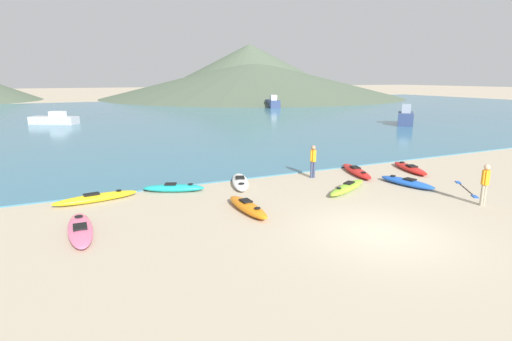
# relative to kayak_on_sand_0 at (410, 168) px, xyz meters

# --- Properties ---
(ground_plane) EXTENTS (400.00, 400.00, 0.00)m
(ground_plane) POSITION_rel_kayak_on_sand_0_xyz_m (-7.60, -6.07, -0.14)
(ground_plane) COLOR tan
(bay_water) EXTENTS (160.00, 70.00, 0.06)m
(bay_water) POSITION_rel_kayak_on_sand_0_xyz_m (-7.60, 37.05, -0.11)
(bay_water) COLOR teal
(bay_water) RESTS_ON ground_plane
(far_hill_midright) EXTENTS (72.66, 72.66, 8.90)m
(far_hill_midright) POSITION_rel_kayak_on_sand_0_xyz_m (26.32, 76.48, 4.31)
(far_hill_midright) COLOR #4C5B47
(far_hill_midright) RESTS_ON ground_plane
(far_hill_right) EXTENTS (53.35, 53.35, 13.25)m
(far_hill_right) POSITION_rel_kayak_on_sand_0_xyz_m (28.31, 82.92, 6.49)
(far_hill_right) COLOR #4C5B47
(far_hill_right) RESTS_ON ground_plane
(kayak_on_sand_0) EXTENTS (1.68, 3.23, 0.32)m
(kayak_on_sand_0) POSITION_rel_kayak_on_sand_0_xyz_m (0.00, 0.00, 0.00)
(kayak_on_sand_0) COLOR red
(kayak_on_sand_0) RESTS_ON ground_plane
(kayak_on_sand_1) EXTENTS (0.75, 3.30, 0.31)m
(kayak_on_sand_1) POSITION_rel_kayak_on_sand_0_xyz_m (-16.20, -2.01, -0.00)
(kayak_on_sand_1) COLOR #E5668C
(kayak_on_sand_1) RESTS_ON ground_plane
(kayak_on_sand_2) EXTENTS (0.73, 2.88, 0.41)m
(kayak_on_sand_2) POSITION_rel_kayak_on_sand_0_xyz_m (-10.53, -2.36, 0.04)
(kayak_on_sand_2) COLOR orange
(kayak_on_sand_2) RESTS_ON ground_plane
(kayak_on_sand_3) EXTENTS (1.74, 3.20, 0.32)m
(kayak_on_sand_3) POSITION_rel_kayak_on_sand_0_xyz_m (-9.27, 1.27, -0.00)
(kayak_on_sand_3) COLOR white
(kayak_on_sand_3) RESTS_ON ground_plane
(kayak_on_sand_4) EXTENTS (3.04, 1.98, 0.36)m
(kayak_on_sand_4) POSITION_rel_kayak_on_sand_0_xyz_m (-5.45, -1.70, 0.02)
(kayak_on_sand_4) COLOR #8CCC2D
(kayak_on_sand_4) RESTS_ON ground_plane
(kayak_on_sand_5) EXTENTS (3.31, 1.09, 0.36)m
(kayak_on_sand_5) POSITION_rel_kayak_on_sand_0_xyz_m (-15.49, 1.33, 0.02)
(kayak_on_sand_5) COLOR yellow
(kayak_on_sand_5) RESTS_ON ground_plane
(kayak_on_sand_6) EXTENTS (2.66, 1.63, 0.38)m
(kayak_on_sand_6) POSITION_rel_kayak_on_sand_0_xyz_m (-12.34, 1.41, 0.03)
(kayak_on_sand_6) COLOR teal
(kayak_on_sand_6) RESTS_ON ground_plane
(kayak_on_sand_7) EXTENTS (1.21, 2.82, 0.35)m
(kayak_on_sand_7) POSITION_rel_kayak_on_sand_0_xyz_m (-2.44, -2.17, 0.02)
(kayak_on_sand_7) COLOR blue
(kayak_on_sand_7) RESTS_ON ground_plane
(kayak_on_sand_8) EXTENTS (1.71, 3.45, 0.33)m
(kayak_on_sand_8) POSITION_rel_kayak_on_sand_0_xyz_m (-3.03, 0.67, 0.01)
(kayak_on_sand_8) COLOR red
(kayak_on_sand_8) RESTS_ON ground_plane
(person_near_foreground) EXTENTS (0.33, 0.25, 1.63)m
(person_near_foreground) POSITION_rel_kayak_on_sand_0_xyz_m (-2.00, -5.58, 0.79)
(person_near_foreground) COLOR gray
(person_near_foreground) RESTS_ON ground_plane
(person_near_waterline) EXTENTS (0.33, 0.24, 1.62)m
(person_near_waterline) POSITION_rel_kayak_on_sand_0_xyz_m (-5.53, 0.92, 0.79)
(person_near_waterline) COLOR #384260
(person_near_waterline) RESTS_ON ground_plane
(moored_boat_0) EXTENTS (3.20, 5.83, 2.00)m
(moored_boat_0) POSITION_rel_kayak_on_sand_0_xyz_m (14.52, 43.36, 0.62)
(moored_boat_0) COLOR navy
(moored_boat_0) RESTS_ON bay_water
(moored_boat_1) EXTENTS (3.77, 3.80, 2.14)m
(moored_boat_1) POSITION_rel_kayak_on_sand_0_xyz_m (15.37, 15.53, 0.67)
(moored_boat_1) COLOR navy
(moored_boat_1) RESTS_ON bay_water
(moored_boat_2) EXTENTS (4.93, 3.95, 1.34)m
(moored_boat_2) POSITION_rel_kayak_on_sand_0_xyz_m (-17.43, 31.73, 0.39)
(moored_boat_2) COLOR #B2B2B7
(moored_boat_2) RESTS_ON bay_water
(loose_paddle) EXTENTS (1.79, 2.35, 0.03)m
(loose_paddle) POSITION_rel_kayak_on_sand_0_xyz_m (-0.54, -3.77, -0.12)
(loose_paddle) COLOR black
(loose_paddle) RESTS_ON ground_plane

